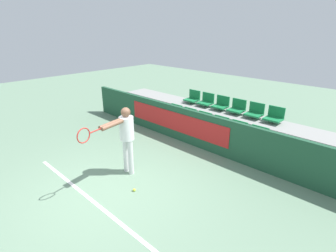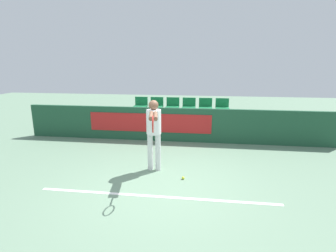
{
  "view_description": "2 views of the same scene",
  "coord_description": "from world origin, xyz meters",
  "px_view_note": "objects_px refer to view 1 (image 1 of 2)",
  "views": [
    {
      "loc": [
        4.42,
        -2.61,
        3.45
      ],
      "look_at": [
        0.01,
        2.0,
        1.01
      ],
      "focal_mm": 28.0,
      "sensor_mm": 36.0,
      "label": 1
    },
    {
      "loc": [
        0.84,
        -4.94,
        2.57
      ],
      "look_at": [
        -0.04,
        1.61,
        0.92
      ],
      "focal_mm": 28.0,
      "sensor_mm": 36.0,
      "label": 2
    }
  ],
  "objects_px": {
    "stadium_chair_5": "(257,137)",
    "stadium_chair_7": "(206,101)",
    "stadium_chair_2": "(203,121)",
    "stadium_chair_1": "(188,117)",
    "stadium_chair_3": "(219,126)",
    "stadium_chair_10": "(255,112)",
    "tennis_player": "(125,134)",
    "stadium_chair_0": "(175,113)",
    "tennis_ball": "(134,190)",
    "stadium_chair_9": "(237,108)",
    "stadium_chair_4": "(237,131)",
    "stadium_chair_6": "(193,98)",
    "stadium_chair_8": "(221,104)",
    "stadium_chair_11": "(274,116)"
  },
  "relations": [
    {
      "from": "stadium_chair_5",
      "to": "stadium_chair_7",
      "type": "relative_size",
      "value": 1.0
    },
    {
      "from": "stadium_chair_2",
      "to": "stadium_chair_1",
      "type": "bearing_deg",
      "value": 180.0
    },
    {
      "from": "stadium_chair_3",
      "to": "stadium_chair_7",
      "type": "relative_size",
      "value": 1.0
    },
    {
      "from": "stadium_chair_10",
      "to": "tennis_player",
      "type": "distance_m",
      "value": 4.36
    },
    {
      "from": "stadium_chair_1",
      "to": "stadium_chair_5",
      "type": "bearing_deg",
      "value": 0.0
    },
    {
      "from": "stadium_chair_0",
      "to": "tennis_ball",
      "type": "bearing_deg",
      "value": -60.24
    },
    {
      "from": "stadium_chair_7",
      "to": "stadium_chair_9",
      "type": "relative_size",
      "value": 1.0
    },
    {
      "from": "stadium_chair_4",
      "to": "stadium_chair_5",
      "type": "xyz_separation_m",
      "value": [
        0.63,
        0.0,
        0.0
      ]
    },
    {
      "from": "stadium_chair_0",
      "to": "tennis_ball",
      "type": "xyz_separation_m",
      "value": [
        2.03,
        -3.55,
        -0.52
      ]
    },
    {
      "from": "stadium_chair_5",
      "to": "tennis_player",
      "type": "height_order",
      "value": "tennis_player"
    },
    {
      "from": "tennis_player",
      "to": "stadium_chair_3",
      "type": "bearing_deg",
      "value": 69.62
    },
    {
      "from": "stadium_chair_10",
      "to": "tennis_ball",
      "type": "xyz_separation_m",
      "value": [
        -0.49,
        -4.56,
        -0.88
      ]
    },
    {
      "from": "stadium_chair_5",
      "to": "stadium_chair_6",
      "type": "bearing_deg",
      "value": 162.16
    },
    {
      "from": "stadium_chair_8",
      "to": "tennis_ball",
      "type": "bearing_deg",
      "value": -80.4
    },
    {
      "from": "stadium_chair_8",
      "to": "tennis_player",
      "type": "distance_m",
      "value": 4.19
    },
    {
      "from": "stadium_chair_0",
      "to": "stadium_chair_11",
      "type": "distance_m",
      "value": 3.32
    },
    {
      "from": "tennis_ball",
      "to": "stadium_chair_0",
      "type": "bearing_deg",
      "value": 119.76
    },
    {
      "from": "stadium_chair_6",
      "to": "stadium_chair_8",
      "type": "relative_size",
      "value": 1.0
    },
    {
      "from": "stadium_chair_10",
      "to": "stadium_chair_7",
      "type": "bearing_deg",
      "value": 180.0
    },
    {
      "from": "stadium_chair_3",
      "to": "stadium_chair_10",
      "type": "height_order",
      "value": "stadium_chair_10"
    },
    {
      "from": "stadium_chair_1",
      "to": "stadium_chair_8",
      "type": "xyz_separation_m",
      "value": [
        0.63,
        1.01,
        0.36
      ]
    },
    {
      "from": "stadium_chair_7",
      "to": "stadium_chair_8",
      "type": "height_order",
      "value": "same"
    },
    {
      "from": "stadium_chair_3",
      "to": "stadium_chair_10",
      "type": "relative_size",
      "value": 1.0
    },
    {
      "from": "stadium_chair_0",
      "to": "tennis_ball",
      "type": "distance_m",
      "value": 4.12
    },
    {
      "from": "tennis_ball",
      "to": "stadium_chair_5",
      "type": "bearing_deg",
      "value": 72.55
    },
    {
      "from": "stadium_chair_2",
      "to": "stadium_chair_5",
      "type": "relative_size",
      "value": 1.0
    },
    {
      "from": "stadium_chair_6",
      "to": "stadium_chair_8",
      "type": "distance_m",
      "value": 1.26
    },
    {
      "from": "stadium_chair_9",
      "to": "stadium_chair_11",
      "type": "relative_size",
      "value": 1.0
    },
    {
      "from": "stadium_chair_1",
      "to": "stadium_chair_5",
      "type": "xyz_separation_m",
      "value": [
        2.52,
        0.0,
        0.0
      ]
    },
    {
      "from": "stadium_chair_1",
      "to": "stadium_chair_3",
      "type": "bearing_deg",
      "value": 0.0
    },
    {
      "from": "stadium_chair_11",
      "to": "stadium_chair_9",
      "type": "bearing_deg",
      "value": 180.0
    },
    {
      "from": "stadium_chair_0",
      "to": "stadium_chair_6",
      "type": "height_order",
      "value": "stadium_chair_6"
    },
    {
      "from": "stadium_chair_3",
      "to": "stadium_chair_11",
      "type": "height_order",
      "value": "stadium_chair_11"
    },
    {
      "from": "stadium_chair_10",
      "to": "tennis_player",
      "type": "bearing_deg",
      "value": -106.1
    },
    {
      "from": "stadium_chair_4",
      "to": "stadium_chair_7",
      "type": "xyz_separation_m",
      "value": [
        -1.89,
        1.01,
        0.36
      ]
    },
    {
      "from": "stadium_chair_7",
      "to": "tennis_player",
      "type": "xyz_separation_m",
      "value": [
        0.68,
        -4.19,
        0.16
      ]
    },
    {
      "from": "stadium_chair_10",
      "to": "stadium_chair_2",
      "type": "bearing_deg",
      "value": -141.18
    },
    {
      "from": "stadium_chair_2",
      "to": "stadium_chair_6",
      "type": "bearing_deg",
      "value": 141.18
    },
    {
      "from": "stadium_chair_0",
      "to": "stadium_chair_5",
      "type": "distance_m",
      "value": 3.15
    },
    {
      "from": "stadium_chair_10",
      "to": "stadium_chair_11",
      "type": "bearing_deg",
      "value": 0.0
    },
    {
      "from": "stadium_chair_5",
      "to": "stadium_chair_8",
      "type": "height_order",
      "value": "stadium_chair_8"
    },
    {
      "from": "stadium_chair_9",
      "to": "tennis_player",
      "type": "relative_size",
      "value": 0.29
    },
    {
      "from": "stadium_chair_3",
      "to": "stadium_chair_4",
      "type": "xyz_separation_m",
      "value": [
        0.63,
        0.0,
        0.0
      ]
    },
    {
      "from": "stadium_chair_1",
      "to": "stadium_chair_9",
      "type": "height_order",
      "value": "stadium_chair_9"
    },
    {
      "from": "stadium_chair_3",
      "to": "stadium_chair_9",
      "type": "height_order",
      "value": "stadium_chair_9"
    },
    {
      "from": "stadium_chair_2",
      "to": "stadium_chair_5",
      "type": "bearing_deg",
      "value": 0.0
    },
    {
      "from": "stadium_chair_6",
      "to": "stadium_chair_9",
      "type": "bearing_deg",
      "value": 0.0
    },
    {
      "from": "stadium_chair_1",
      "to": "stadium_chair_7",
      "type": "bearing_deg",
      "value": 90.0
    },
    {
      "from": "stadium_chair_2",
      "to": "tennis_player",
      "type": "relative_size",
      "value": 0.29
    },
    {
      "from": "stadium_chair_1",
      "to": "stadium_chair_9",
      "type": "bearing_deg",
      "value": 38.82
    }
  ]
}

